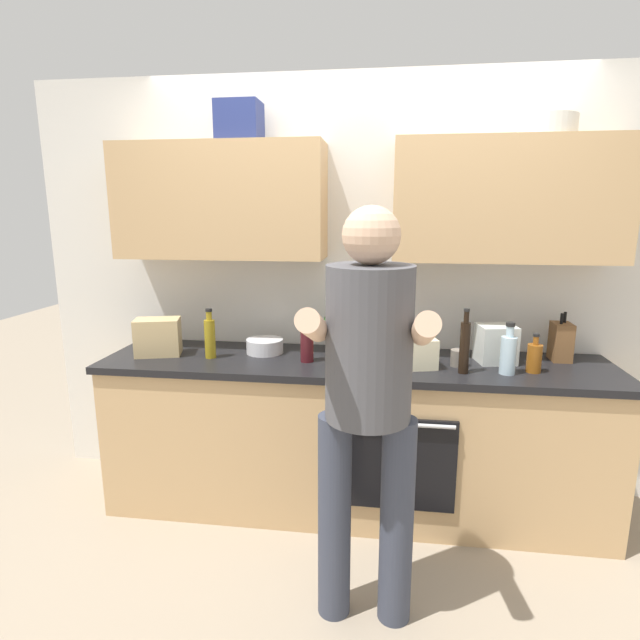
# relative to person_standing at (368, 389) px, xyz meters

# --- Properties ---
(ground_plane) EXTENTS (12.00, 12.00, 0.00)m
(ground_plane) POSITION_rel_person_standing_xyz_m (-0.11, 0.82, -1.03)
(ground_plane) COLOR gray
(back_wall_unit) EXTENTS (4.00, 0.38, 2.50)m
(back_wall_unit) POSITION_rel_person_standing_xyz_m (-0.11, 1.10, 0.47)
(back_wall_unit) COLOR silver
(back_wall_unit) RESTS_ON ground
(counter) EXTENTS (2.84, 0.67, 0.90)m
(counter) POSITION_rel_person_standing_xyz_m (-0.11, 0.82, -0.58)
(counter) COLOR tan
(counter) RESTS_ON ground
(person_standing) EXTENTS (0.49, 0.45, 1.74)m
(person_standing) POSITION_rel_person_standing_xyz_m (0.00, 0.00, 0.00)
(person_standing) COLOR #383D4C
(person_standing) RESTS_ON ground
(bottle_soy) EXTENTS (0.05, 0.05, 0.34)m
(bottle_soy) POSITION_rel_person_standing_xyz_m (0.46, 0.68, 0.01)
(bottle_soy) COLOR black
(bottle_soy) RESTS_ON counter
(bottle_oil) EXTENTS (0.06, 0.06, 0.29)m
(bottle_oil) POSITION_rel_person_standing_xyz_m (-0.93, 0.78, -0.01)
(bottle_oil) COLOR olive
(bottle_oil) RESTS_ON counter
(bottle_wine) EXTENTS (0.07, 0.07, 0.28)m
(bottle_wine) POSITION_rel_person_standing_xyz_m (-0.37, 0.78, -0.01)
(bottle_wine) COLOR #471419
(bottle_wine) RESTS_ON counter
(bottle_water) EXTENTS (0.08, 0.08, 0.27)m
(bottle_water) POSITION_rel_person_standing_xyz_m (0.69, 0.70, -0.02)
(bottle_water) COLOR silver
(bottle_water) RESTS_ON counter
(bottle_juice) EXTENTS (0.08, 0.08, 0.29)m
(bottle_juice) POSITION_rel_person_standing_xyz_m (-0.09, 0.84, -0.02)
(bottle_juice) COLOR orange
(bottle_juice) RESTS_ON counter
(bottle_syrup) EXTENTS (0.08, 0.08, 0.21)m
(bottle_syrup) POSITION_rel_person_standing_xyz_m (0.83, 0.75, -0.06)
(bottle_syrup) COLOR #8C4C14
(bottle_syrup) RESTS_ON counter
(cup_ceramic) EXTENTS (0.09, 0.09, 0.09)m
(cup_ceramic) POSITION_rel_person_standing_xyz_m (0.11, 0.97, -0.09)
(cup_ceramic) COLOR #BF4C47
(cup_ceramic) RESTS_ON counter
(cup_stoneware) EXTENTS (0.08, 0.08, 0.09)m
(cup_stoneware) POSITION_rel_person_standing_xyz_m (0.45, 0.80, -0.09)
(cup_stoneware) COLOR slate
(cup_stoneware) RESTS_ON counter
(mixing_bowl) EXTENTS (0.22, 0.22, 0.08)m
(mixing_bowl) POSITION_rel_person_standing_xyz_m (-0.65, 0.92, -0.09)
(mixing_bowl) COLOR silver
(mixing_bowl) RESTS_ON counter
(knife_block) EXTENTS (0.10, 0.14, 0.27)m
(knife_block) POSITION_rel_person_standing_xyz_m (1.03, 0.99, -0.03)
(knife_block) COLOR brown
(knife_block) RESTS_ON counter
(potted_herb) EXTENTS (0.17, 0.17, 0.26)m
(potted_herb) POSITION_rel_person_standing_xyz_m (-0.22, 0.95, 0.01)
(potted_herb) COLOR #9E6647
(potted_herb) RESTS_ON counter
(grocery_bag_bread) EXTENTS (0.28, 0.22, 0.21)m
(grocery_bag_bread) POSITION_rel_person_standing_xyz_m (-1.25, 0.79, -0.03)
(grocery_bag_bread) COLOR tan
(grocery_bag_bread) RESTS_ON counter
(grocery_bag_produce) EXTENTS (0.22, 0.21, 0.21)m
(grocery_bag_produce) POSITION_rel_person_standing_xyz_m (0.66, 0.91, -0.03)
(grocery_bag_produce) COLOR silver
(grocery_bag_produce) RESTS_ON counter
(grocery_bag_rice) EXTENTS (0.21, 0.19, 0.16)m
(grocery_bag_rice) POSITION_rel_person_standing_xyz_m (0.24, 0.75, -0.05)
(grocery_bag_rice) COLOR beige
(grocery_bag_rice) RESTS_ON counter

